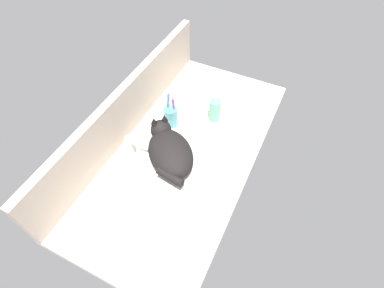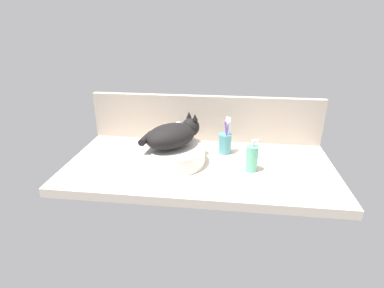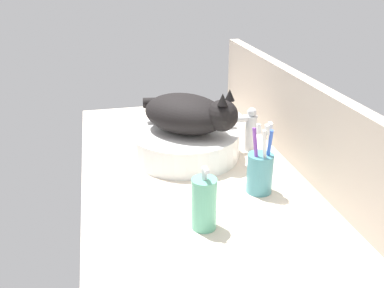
# 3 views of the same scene
# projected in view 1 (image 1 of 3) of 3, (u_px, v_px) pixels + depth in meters

# --- Properties ---
(ground_plane) EXTENTS (1.24, 0.62, 0.04)m
(ground_plane) POSITION_uv_depth(u_px,v_px,m) (184.00, 152.00, 1.38)
(ground_plane) COLOR beige
(backsplash_panel) EXTENTS (1.24, 0.04, 0.25)m
(backsplash_panel) POSITION_uv_depth(u_px,v_px,m) (126.00, 110.00, 1.35)
(backsplash_panel) COLOR #AD9E8E
(backsplash_panel) RESTS_ON ground_plane
(sink_basin) EXTENTS (0.32, 0.32, 0.08)m
(sink_basin) POSITION_uv_depth(u_px,v_px,m) (172.00, 167.00, 1.26)
(sink_basin) COLOR white
(sink_basin) RESTS_ON ground_plane
(cat) EXTENTS (0.29, 0.30, 0.14)m
(cat) POSITION_uv_depth(u_px,v_px,m) (169.00, 150.00, 1.19)
(cat) COLOR black
(cat) RESTS_ON sink_basin
(faucet) EXTENTS (0.04, 0.12, 0.14)m
(faucet) POSITION_uv_depth(u_px,v_px,m) (132.00, 146.00, 1.29)
(faucet) COLOR silver
(faucet) RESTS_ON ground_plane
(soap_dispenser) EXTENTS (0.05, 0.05, 0.15)m
(soap_dispenser) POSITION_uv_depth(u_px,v_px,m) (215.00, 110.00, 1.44)
(soap_dispenser) COLOR #60B793
(soap_dispenser) RESTS_ON ground_plane
(toothbrush_cup) EXTENTS (0.06, 0.06, 0.19)m
(toothbrush_cup) POSITION_uv_depth(u_px,v_px,m) (171.00, 116.00, 1.43)
(toothbrush_cup) COLOR teal
(toothbrush_cup) RESTS_ON ground_plane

